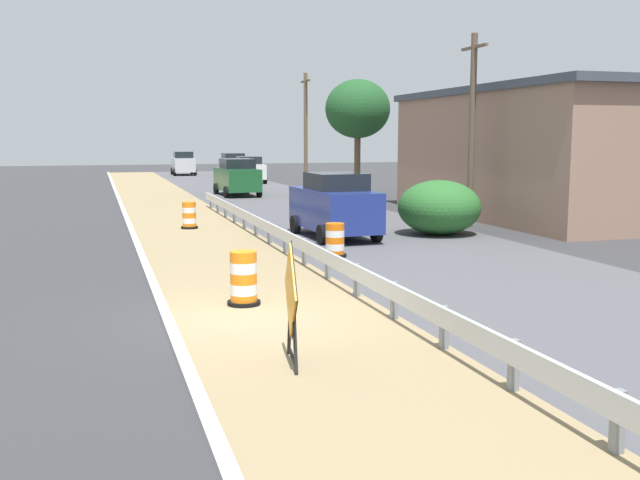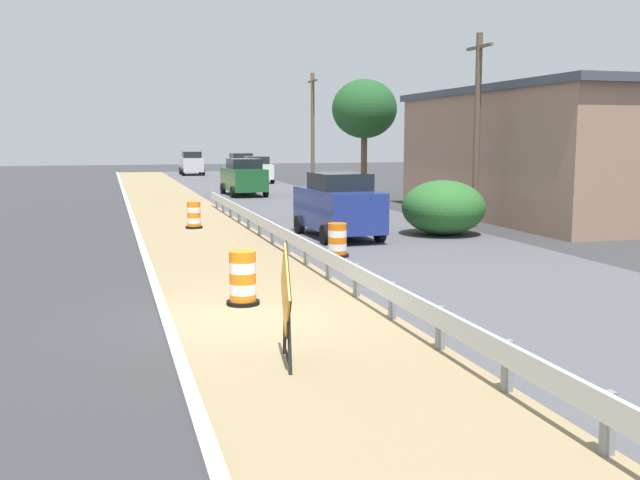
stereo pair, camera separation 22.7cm
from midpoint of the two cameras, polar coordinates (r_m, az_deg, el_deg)
ground_plane at (r=13.76m, az=-5.92°, el=-6.13°), size 160.00×160.00×0.00m
median_dirt_strip at (r=13.93m, az=-2.42°, el=-5.90°), size 4.12×120.00×0.01m
far_lane_asphalt at (r=16.29m, az=17.93°, el=-4.25°), size 7.52×120.00×0.00m
curb_near_edge at (r=13.60m, az=-11.35°, el=-6.40°), size 0.20×120.00×0.11m
guardrail_median at (r=16.41m, az=1.89°, el=-1.93°), size 0.18×40.69×0.71m
warning_sign_diamond at (r=10.80m, az=-2.06°, el=-4.39°), size 0.26×1.48×1.88m
traffic_barrel_nearest at (r=14.79m, az=-5.61°, el=-3.16°), size 0.67×0.67×1.09m
traffic_barrel_close at (r=20.63m, az=1.67°, el=-0.14°), size 0.66×0.66×0.95m
traffic_barrel_mid at (r=27.48m, az=-9.57°, el=1.82°), size 0.63×0.63×0.99m
car_lead_near_lane at (r=66.89m, az=-9.88°, el=5.91°), size 2.06×4.04×2.09m
car_trailing_near_lane at (r=54.90m, az=-4.82°, el=5.50°), size 2.16×4.36×1.95m
car_lead_far_lane at (r=42.76m, az=-5.82°, el=4.90°), size 2.23×4.55×2.13m
car_mid_far_lane at (r=62.55m, az=-6.04°, el=5.82°), size 2.12×4.30×2.03m
car_trailing_far_lane at (r=24.50m, az=1.69°, el=2.71°), size 2.20×4.40×2.18m
roadside_shop_near at (r=32.25m, az=17.12°, el=6.52°), size 6.92×14.50×5.40m
utility_pole_near at (r=28.02m, az=12.37°, el=8.57°), size 0.24×1.80×7.12m
utility_pole_mid at (r=46.13m, az=-0.43°, el=8.57°), size 0.24×1.80×7.30m
bush_roadside at (r=25.65m, az=9.85°, el=2.51°), size 2.87×2.87×1.89m
tree_roadside at (r=42.52m, az=3.64°, el=10.13°), size 3.72×3.72×6.64m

